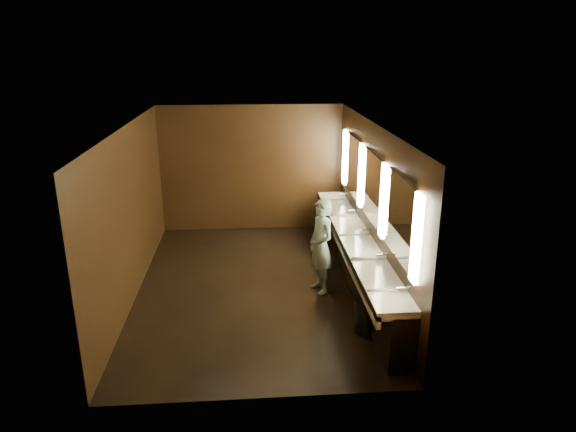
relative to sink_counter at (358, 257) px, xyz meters
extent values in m
plane|color=black|center=(-1.79, 0.00, -0.50)|extent=(6.00, 6.00, 0.00)
cube|color=#2D2D2B|center=(-1.79, 0.00, 2.30)|extent=(4.00, 6.00, 0.02)
cube|color=black|center=(-1.79, 3.00, 0.90)|extent=(4.00, 0.02, 2.80)
cube|color=black|center=(-1.79, -3.00, 0.90)|extent=(4.00, 0.02, 2.80)
cube|color=black|center=(-3.79, 0.00, 0.90)|extent=(0.02, 6.00, 2.80)
cube|color=black|center=(0.21, 0.00, 0.90)|extent=(0.02, 6.00, 2.80)
cube|color=black|center=(0.03, 0.00, -0.09)|extent=(0.36, 5.40, 0.81)
cube|color=silver|center=(-0.07, 0.00, 0.35)|extent=(0.55, 5.40, 0.12)
cube|color=silver|center=(-0.31, 0.00, 0.27)|extent=(0.06, 5.40, 0.18)
cylinder|color=silver|center=(0.12, -2.20, 0.49)|extent=(0.18, 0.04, 0.04)
cylinder|color=silver|center=(0.12, -1.10, 0.49)|extent=(0.18, 0.04, 0.04)
cylinder|color=silver|center=(0.12, 0.00, 0.49)|extent=(0.18, 0.04, 0.04)
cylinder|color=silver|center=(0.12, 1.10, 0.49)|extent=(0.18, 0.04, 0.04)
cylinder|color=silver|center=(0.12, 2.20, 0.49)|extent=(0.18, 0.04, 0.04)
cube|color=#FFF0B7|center=(0.18, -2.40, 1.25)|extent=(0.06, 0.22, 1.15)
cube|color=white|center=(0.19, -1.60, 1.25)|extent=(0.03, 1.32, 1.15)
cube|color=#FFF0B7|center=(0.18, -0.80, 1.25)|extent=(0.06, 0.23, 1.15)
cube|color=white|center=(0.19, 0.00, 1.25)|extent=(0.03, 1.32, 1.15)
cube|color=#FFF0B7|center=(0.18, 0.80, 1.25)|extent=(0.06, 0.23, 1.15)
cube|color=white|center=(0.19, 1.60, 1.25)|extent=(0.03, 1.32, 1.15)
cube|color=#FFF0B7|center=(0.18, 2.40, 1.25)|extent=(0.06, 0.22, 1.15)
imported|color=#99DAE4|center=(-0.68, -0.25, 0.32)|extent=(0.56, 0.69, 1.63)
cylinder|color=black|center=(-0.22, -1.62, -0.24)|extent=(0.37, 0.37, 0.50)
camera|label=1|loc=(-1.86, -8.13, 3.52)|focal=32.00mm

